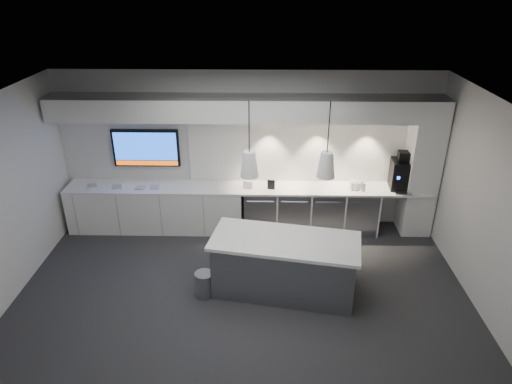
{
  "coord_description": "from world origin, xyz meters",
  "views": [
    {
      "loc": [
        0.32,
        -5.54,
        4.54
      ],
      "look_at": [
        0.19,
        1.1,
        1.32
      ],
      "focal_mm": 32.0,
      "sensor_mm": 36.0,
      "label": 1
    }
  ],
  "objects_px": {
    "island": "(284,265)",
    "bin": "(204,284)",
    "wall_tv": "(146,148)",
    "coffee_machine": "(402,173)"
  },
  "relations": [
    {
      "from": "island",
      "to": "bin",
      "type": "relative_size",
      "value": 5.88
    },
    {
      "from": "bin",
      "to": "coffee_machine",
      "type": "height_order",
      "value": "coffee_machine"
    },
    {
      "from": "island",
      "to": "coffee_machine",
      "type": "bearing_deg",
      "value": 51.74
    },
    {
      "from": "island",
      "to": "wall_tv",
      "type": "bearing_deg",
      "value": 149.77
    },
    {
      "from": "wall_tv",
      "to": "island",
      "type": "height_order",
      "value": "wall_tv"
    },
    {
      "from": "island",
      "to": "bin",
      "type": "distance_m",
      "value": 1.27
    },
    {
      "from": "island",
      "to": "bin",
      "type": "height_order",
      "value": "island"
    },
    {
      "from": "wall_tv",
      "to": "coffee_machine",
      "type": "relative_size",
      "value": 1.75
    },
    {
      "from": "wall_tv",
      "to": "island",
      "type": "xyz_separation_m",
      "value": [
        2.54,
        -2.19,
        -1.09
      ]
    },
    {
      "from": "bin",
      "to": "wall_tv",
      "type": "bearing_deg",
      "value": 119.58
    }
  ]
}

